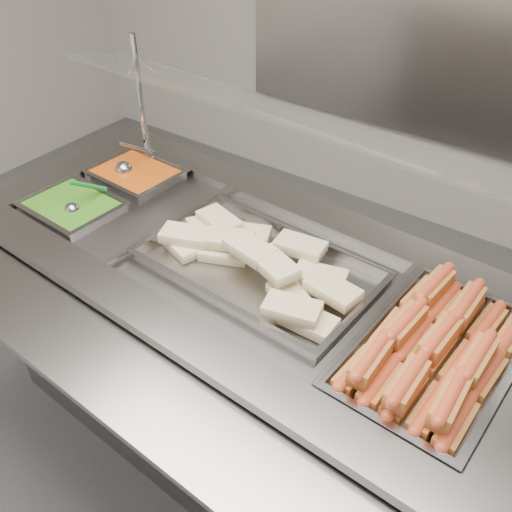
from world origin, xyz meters
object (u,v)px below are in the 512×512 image
Objects in this scene: sneeze_guard at (290,119)px; pan_hotdogs at (433,362)px; steam_counter at (245,357)px; ladle at (125,169)px; pan_wraps at (259,270)px; serving_spoon at (75,206)px.

sneeze_guard is 0.85m from pan_hotdogs.
sneeze_guard is (0.01, 0.24, 0.89)m from steam_counter.
steam_counter is at bearing -92.85° from sneeze_guard.
ladle is (-0.74, 0.18, 0.50)m from steam_counter.
steam_counter is 3.39× the size of pan_hotdogs.
pan_wraps reaches higher than steam_counter.
steam_counter is 0.92m from sneeze_guard.
sneeze_guard is at bearing 87.15° from steam_counter.
sneeze_guard reaches higher than steam_counter.
sneeze_guard reaches higher than pan_wraps.
pan_hotdogs is at bearing -8.54° from ladle.
sneeze_guard is 0.85m from ladle.
ladle reaches higher than serving_spoon.
sneeze_guard is at bearing 28.08° from serving_spoon.
steam_counter is 10.70× the size of serving_spoon.
serving_spoon reaches higher than pan_wraps.
pan_hotdogs is 1.37m from serving_spoon.
serving_spoon is (-0.68, -0.13, 0.50)m from steam_counter.
steam_counter is at bearing 177.15° from pan_hotdogs.
sneeze_guard is 2.38× the size of pan_wraps.
ladle is (-0.75, -0.06, -0.39)m from sneeze_guard.
serving_spoon is (0.06, -0.31, 0.00)m from ladle.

